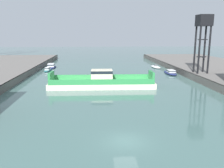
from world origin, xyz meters
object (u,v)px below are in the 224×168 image
at_px(moored_boat_mid_right, 156,67).
at_px(crane_tower, 204,28).
at_px(moored_boat_far_left, 48,70).
at_px(moored_boat_near_left, 170,72).
at_px(chain_ferry, 102,82).
at_px(moored_boat_mid_left, 51,66).

height_order(moored_boat_mid_right, crane_tower, crane_tower).
bearing_deg(moored_boat_far_left, moored_boat_near_left, -12.63).
xyz_separation_m(moored_boat_near_left, moored_boat_far_left, (-35.86, 8.04, -0.01)).
relative_size(chain_ferry, moored_boat_mid_right, 2.98).
xyz_separation_m(moored_boat_far_left, crane_tower, (40.68, -16.38, 12.11)).
bearing_deg(moored_boat_near_left, crane_tower, -60.00).
height_order(moored_boat_near_left, moored_boat_far_left, moored_boat_near_left).
bearing_deg(crane_tower, moored_boat_mid_left, 149.98).
distance_m(moored_boat_mid_right, crane_tower, 25.39).
relative_size(moored_boat_mid_left, crane_tower, 0.61).
bearing_deg(chain_ferry, crane_tower, 16.19).
xyz_separation_m(chain_ferry, moored_boat_near_left, (20.01, 15.55, -0.65)).
bearing_deg(moored_boat_near_left, moored_boat_mid_right, 93.57).
bearing_deg(crane_tower, chain_ferry, -163.81).
relative_size(chain_ferry, crane_tower, 1.60).
height_order(moored_boat_mid_left, moored_boat_mid_right, moored_boat_mid_left).
bearing_deg(moored_boat_mid_left, chain_ferry, -62.46).
height_order(chain_ferry, moored_boat_mid_left, chain_ferry).
distance_m(chain_ferry, moored_boat_far_left, 28.43).
height_order(moored_boat_mid_left, moored_boat_far_left, moored_boat_mid_left).
distance_m(moored_boat_mid_left, moored_boat_far_left, 7.26).
bearing_deg(crane_tower, moored_boat_mid_right, 104.68).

